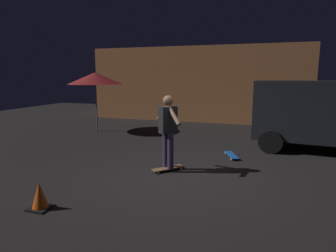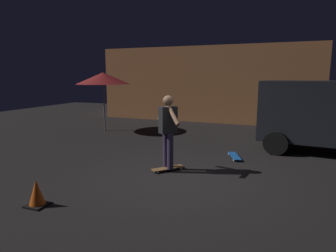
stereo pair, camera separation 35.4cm
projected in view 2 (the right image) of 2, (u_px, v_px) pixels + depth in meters
The scene contains 7 objects.
ground_plane at pixel (177, 177), 6.30m from camera, with size 28.00×28.00×0.00m, color black.
low_building at pixel (210, 84), 14.90m from camera, with size 10.37×3.27×3.53m.
patio_umbrella at pixel (103, 78), 11.29m from camera, with size 2.10×2.10×2.30m.
skateboard_ridden at pixel (168, 168), 6.71m from camera, with size 0.67×0.72×0.07m.
skateboard_spare at pixel (235, 156), 7.73m from camera, with size 0.47×0.80×0.07m.
skater at pixel (168, 127), 6.54m from camera, with size 0.80×0.72×1.67m.
traffic_cone at pixel (37, 194), 4.86m from camera, with size 0.34×0.34×0.46m.
Camera 2 is at (2.00, -5.68, 2.16)m, focal length 30.98 mm.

